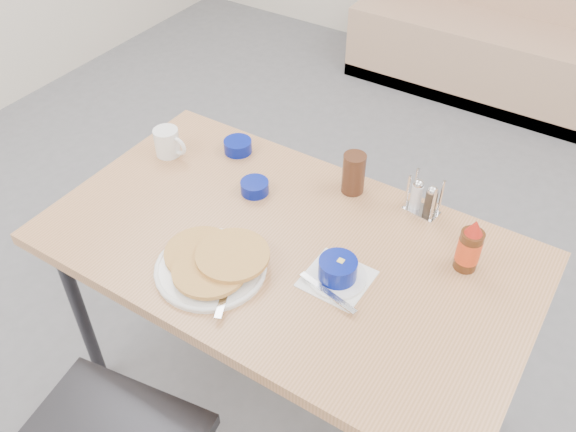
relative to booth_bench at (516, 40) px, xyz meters
The scene contains 11 objects.
booth_bench is the anchor object (origin of this frame).
dining_table 2.56m from the booth_bench, 90.00° to the right, with size 1.40×0.80×0.76m.
pancake_plate 2.76m from the booth_bench, 92.41° to the right, with size 0.31×0.31×0.05m.
coffee_mug 2.49m from the booth_bench, 103.41° to the right, with size 0.12×0.08×0.09m.
grits_setting 2.62m from the booth_bench, 85.78° to the right, with size 0.19×0.18×0.07m.
creamer_bowl 2.32m from the booth_bench, 99.63° to the right, with size 0.09×0.09×0.04m.
butter_bowl 2.44m from the booth_bench, 94.96° to the right, with size 0.09×0.09×0.04m.
amber_tumbler 2.27m from the booth_bench, 88.79° to the right, with size 0.07×0.07×0.13m, color #3F2214.
condiment_caddy 2.26m from the booth_bench, 82.98° to the right, with size 0.11×0.08×0.13m.
syrup_bottle 2.44m from the booth_bench, 78.83° to the right, with size 0.06×0.06×0.17m.
sugar_wrapper 2.66m from the booth_bench, 94.35° to the right, with size 0.04×0.03×0.00m, color #EF4F79.
Camera 1 is at (0.67, -0.80, 1.99)m, focal length 38.00 mm.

